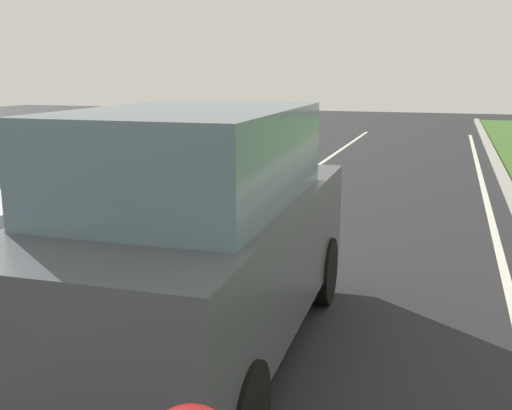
# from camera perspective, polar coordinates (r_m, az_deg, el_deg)

# --- Properties ---
(ground_plane) EXTENTS (60.00, 60.00, 0.00)m
(ground_plane) POSITION_cam_1_polar(r_m,az_deg,el_deg) (11.18, 3.08, -0.74)
(ground_plane) COLOR #262628
(lane_line_center) EXTENTS (0.12, 32.00, 0.01)m
(lane_line_center) POSITION_cam_1_polar(r_m,az_deg,el_deg) (11.38, -0.33, -0.48)
(lane_line_center) COLOR silver
(lane_line_center) RESTS_ON ground
(lane_line_right_edge) EXTENTS (0.12, 32.00, 0.01)m
(lane_line_right_edge) POSITION_cam_1_polar(r_m,az_deg,el_deg) (10.86, 21.76, -2.03)
(lane_line_right_edge) COLOR silver
(lane_line_right_edge) RESTS_ON ground
(car_suv_ahead) EXTENTS (2.07, 4.55, 2.28)m
(car_suv_ahead) POSITION_cam_1_polar(r_m,az_deg,el_deg) (5.38, -5.59, -2.67)
(car_suv_ahead) COLOR #474C51
(car_suv_ahead) RESTS_ON ground
(car_hatchback_far) EXTENTS (1.81, 3.74, 1.78)m
(car_hatchback_far) POSITION_cam_1_polar(r_m,az_deg,el_deg) (11.60, -7.69, 4.08)
(car_hatchback_far) COLOR #B7BABF
(car_hatchback_far) RESTS_ON ground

